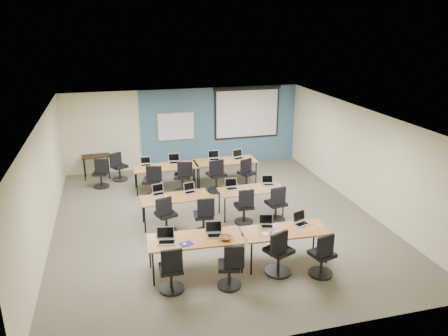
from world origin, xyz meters
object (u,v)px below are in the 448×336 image
object	(u,v)px
laptop_0	(166,238)
laptop_6	(232,186)
task_chair_6	(245,209)
laptop_8	(146,163)
training_table_mid_left	(175,199)
task_chair_1	(230,270)
training_table_front_left	(195,240)
spare_chair_b	(101,176)
projector_screen	(247,110)
task_chair_10	(216,178)
task_chair_0	(171,273)
task_chair_5	(204,219)
laptop_7	(268,182)
laptop_4	(158,191)
spare_chair_a	(119,169)
task_chair_11	(246,176)
task_chair_3	(322,258)
task_chair_4	(166,218)
training_table_front_right	(285,232)
training_table_mid_right	(251,191)
laptop_9	(174,160)
laptop_2	(267,223)
task_chair_9	(183,180)
laptop_10	(214,157)
whiteboard	(176,126)
laptop_1	(215,232)
training_table_back_right	(225,162)
task_chair_8	(153,184)
task_chair_2	(279,256)
laptop_5	(190,190)
training_table_back_left	(166,168)
laptop_3	(301,221)
laptop_11	(238,156)
utility_table	(96,159)

from	to	relation	value
laptop_0	laptop_6	xyz separation A→B (m)	(2.02, 2.41, -0.01)
task_chair_6	laptop_8	xyz separation A→B (m)	(-2.14, 3.11, 0.40)
training_table_mid_left	task_chair_1	bearing A→B (deg)	-82.39
training_table_front_left	spare_chair_b	distance (m)	5.61
projector_screen	task_chair_10	world-z (taller)	projector_screen
training_table_front_left	task_chair_0	xyz separation A→B (m)	(-0.58, -0.61, -0.29)
task_chair_5	laptop_7	xyz separation A→B (m)	(1.95, 0.95, 0.39)
task_chair_0	laptop_4	distance (m)	3.19
laptop_0	spare_chair_a	distance (m)	5.80
task_chair_1	laptop_4	distance (m)	3.49
task_chair_5	task_chair_11	bearing A→B (deg)	59.39
task_chair_6	laptop_6	bearing A→B (deg)	103.13
task_chair_3	laptop_7	xyz separation A→B (m)	(0.06, 3.30, 0.39)
task_chair_4	task_chair_5	distance (m)	0.93
training_table_front_right	task_chair_5	size ratio (longest dim) A/B	1.83
training_table_front_left	task_chair_1	size ratio (longest dim) A/B	1.99
training_table_front_left	task_chair_5	world-z (taller)	task_chair_5
training_table_mid_right	laptop_9	distance (m)	3.12
laptop_2	laptop_9	world-z (taller)	laptop_9
laptop_4	laptop_6	distance (m)	1.89
task_chair_9	task_chair_11	bearing A→B (deg)	9.59
training_table_mid_right	task_chair_0	size ratio (longest dim) A/B	1.75
laptop_2	laptop_10	world-z (taller)	laptop_10
training_table_mid_left	projector_screen	bearing A→B (deg)	50.12
whiteboard	training_table_mid_left	distance (m)	4.50
task_chair_6	laptop_1	bearing A→B (deg)	-125.39
training_table_back_right	task_chair_8	xyz separation A→B (m)	(-2.33, -0.68, -0.27)
task_chair_6	laptop_10	xyz separation A→B (m)	(-0.02, 3.14, 0.40)
task_chair_2	spare_chair_a	world-z (taller)	task_chair_2
task_chair_4	task_chair_0	bearing A→B (deg)	-113.39
task_chair_0	laptop_10	size ratio (longest dim) A/B	2.76
task_chair_10	task_chair_8	bearing A→B (deg)	168.07
task_chair_4	task_chair_10	distance (m)	2.91
laptop_0	laptop_5	size ratio (longest dim) A/B	1.21
training_table_mid_right	training_table_back_right	world-z (taller)	same
training_table_back_left	laptop_3	bearing A→B (deg)	-63.48
projector_screen	training_table_mid_left	distance (m)	5.55
task_chair_0	laptop_6	xyz separation A→B (m)	(2.03, 3.05, 0.39)
laptop_11	utility_table	world-z (taller)	laptop_11
laptop_7	task_chair_6	bearing A→B (deg)	-131.62
training_table_back_left	task_chair_8	bearing A→B (deg)	-128.62
training_table_front_left	laptop_4	distance (m)	2.60
training_table_back_left	task_chair_3	distance (m)	5.99
laptop_0	task_chair_4	xyz separation A→B (m)	(0.21, 1.77, -0.40)
training_table_mid_left	laptop_6	xyz separation A→B (m)	(1.51, 0.20, 0.11)
task_chair_0	laptop_7	bearing A→B (deg)	45.95
laptop_8	task_chair_1	bearing A→B (deg)	-76.98
laptop_0	laptop_5	distance (m)	2.60
laptop_0	utility_table	xyz separation A→B (m)	(-1.44, 6.20, -0.15)
laptop_7	task_chair_11	distance (m)	1.70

